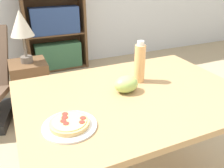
{
  "coord_description": "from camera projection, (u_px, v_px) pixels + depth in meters",
  "views": [
    {
      "loc": [
        -0.67,
        -1.01,
        1.38
      ],
      "look_at": [
        -0.18,
        0.09,
        0.79
      ],
      "focal_mm": 38.0,
      "sensor_mm": 36.0,
      "label": 1
    }
  ],
  "objects": [
    {
      "name": "table_lamp",
      "position": [
        21.0,
        26.0,
        2.1
      ],
      "size": [
        0.21,
        0.21,
        0.48
      ],
      "color": "#665B51",
      "rests_on": "side_table"
    },
    {
      "name": "drink_bottle",
      "position": [
        140.0,
        63.0,
        1.47
      ],
      "size": [
        0.07,
        0.07,
        0.26
      ],
      "color": "#EFB270",
      "rests_on": "dining_table"
    },
    {
      "name": "bookshelf",
      "position": [
        54.0,
        19.0,
        3.36
      ],
      "size": [
        0.86,
        0.29,
        1.59
      ],
      "color": "brown",
      "rests_on": "ground_plane"
    },
    {
      "name": "side_table",
      "position": [
        32.0,
        90.0,
        2.38
      ],
      "size": [
        0.34,
        0.34,
        0.59
      ],
      "color": "brown",
      "rests_on": "ground_plane"
    },
    {
      "name": "pizza_on_plate",
      "position": [
        70.0,
        124.0,
        1.07
      ],
      "size": [
        0.25,
        0.25,
        0.04
      ],
      "color": "white",
      "rests_on": "dining_table"
    },
    {
      "name": "grape_bunch",
      "position": [
        126.0,
        84.0,
        1.37
      ],
      "size": [
        0.15,
        0.11,
        0.1
      ],
      "color": "#A8CC66",
      "rests_on": "dining_table"
    },
    {
      "name": "dining_table",
      "position": [
        132.0,
        106.0,
        1.41
      ],
      "size": [
        1.3,
        0.93,
        0.73
      ],
      "color": "tan",
      "rests_on": "ground_plane"
    }
  ]
}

